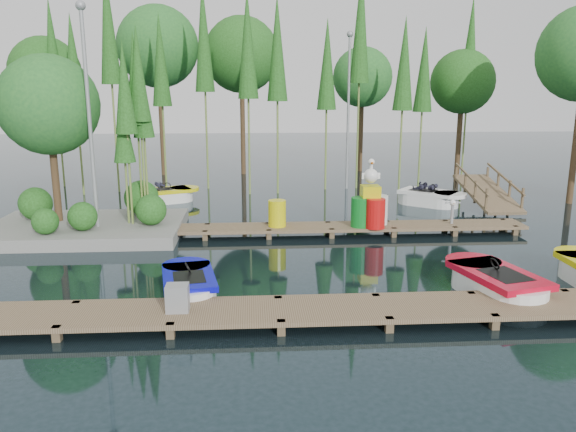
{
  "coord_description": "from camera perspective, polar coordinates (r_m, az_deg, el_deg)",
  "views": [
    {
      "loc": [
        -0.53,
        -15.34,
        4.75
      ],
      "look_at": [
        0.5,
        0.5,
        1.1
      ],
      "focal_mm": 35.0,
      "sensor_mm": 36.0,
      "label": 1
    }
  ],
  "objects": [
    {
      "name": "ground_plane",
      "position": [
        16.06,
        -1.67,
        -4.25
      ],
      "size": [
        90.0,
        90.0,
        0.0
      ],
      "primitive_type": "plane",
      "color": "#1C2C34"
    },
    {
      "name": "far_dock",
      "position": [
        18.46,
        1.15,
        -1.22
      ],
      "size": [
        15.0,
        1.2,
        0.5
      ],
      "color": "brown",
      "rests_on": "ground"
    },
    {
      "name": "lamp_rear",
      "position": [
        26.73,
        6.17,
        11.82
      ],
      "size": [
        0.3,
        0.3,
        7.25
      ],
      "color": "gray",
      "rests_on": "ground"
    },
    {
      "name": "ramp",
      "position": [
        24.19,
        19.56,
        2.29
      ],
      "size": [
        1.5,
        3.94,
        1.49
      ],
      "color": "brown",
      "rests_on": "ground"
    },
    {
      "name": "drum_cluster",
      "position": [
        18.49,
        8.45,
        0.95
      ],
      "size": [
        1.28,
        1.18,
        2.21
      ],
      "color": "#0C711F",
      "rests_on": "far_dock"
    },
    {
      "name": "boat_red",
      "position": [
        13.95,
        20.37,
        -6.55
      ],
      "size": [
        1.99,
        3.17,
        0.99
      ],
      "rotation": [
        0.0,
        0.0,
        0.25
      ],
      "color": "white",
      "rests_on": "ground"
    },
    {
      "name": "boat_white_far",
      "position": [
        23.85,
        14.14,
        1.8
      ],
      "size": [
        3.02,
        2.79,
        1.35
      ],
      "rotation": [
        0.0,
        0.0,
        0.02
      ],
      "color": "white",
      "rests_on": "ground"
    },
    {
      "name": "tree_screen",
      "position": [
        26.01,
        -7.31,
        15.86
      ],
      "size": [
        34.42,
        18.53,
        10.31
      ],
      "color": "#47321E",
      "rests_on": "ground"
    },
    {
      "name": "near_dock",
      "position": [
        11.75,
        -0.86,
        -9.64
      ],
      "size": [
        18.0,
        1.5,
        0.5
      ],
      "color": "brown",
      "rests_on": "ground"
    },
    {
      "name": "yellow_barrel",
      "position": [
        18.3,
        -1.12,
        0.27
      ],
      "size": [
        0.58,
        0.58,
        0.87
      ],
      "primitive_type": "cylinder",
      "color": "#D4CC0B",
      "rests_on": "far_dock"
    },
    {
      "name": "utility_cabinet",
      "position": [
        11.71,
        -11.16,
        -8.16
      ],
      "size": [
        0.46,
        0.38,
        0.56
      ],
      "primitive_type": "cube",
      "color": "gray",
      "rests_on": "near_dock"
    },
    {
      "name": "lamp_island",
      "position": [
        18.52,
        -19.64,
        10.7
      ],
      "size": [
        0.3,
        0.3,
        7.25
      ],
      "color": "gray",
      "rests_on": "ground"
    },
    {
      "name": "island",
      "position": [
        19.56,
        -21.04,
        7.51
      ],
      "size": [
        6.2,
        4.2,
        6.75
      ],
      "color": "gray",
      "rests_on": "ground"
    },
    {
      "name": "boat_yellow_far",
      "position": [
        24.27,
        -12.34,
        2.05
      ],
      "size": [
        2.96,
        2.19,
        1.35
      ],
      "rotation": [
        0.0,
        0.0,
        0.06
      ],
      "color": "white",
      "rests_on": "ground"
    },
    {
      "name": "boat_blue",
      "position": [
        13.33,
        -10.04,
        -6.98
      ],
      "size": [
        1.58,
        2.72,
        0.86
      ],
      "rotation": [
        0.0,
        0.0,
        0.17
      ],
      "color": "white",
      "rests_on": "ground"
    },
    {
      "name": "seagull_post",
      "position": [
        19.43,
        16.37,
        0.83
      ],
      "size": [
        0.51,
        0.27,
        0.81
      ],
      "color": "gray",
      "rests_on": "far_dock"
    }
  ]
}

